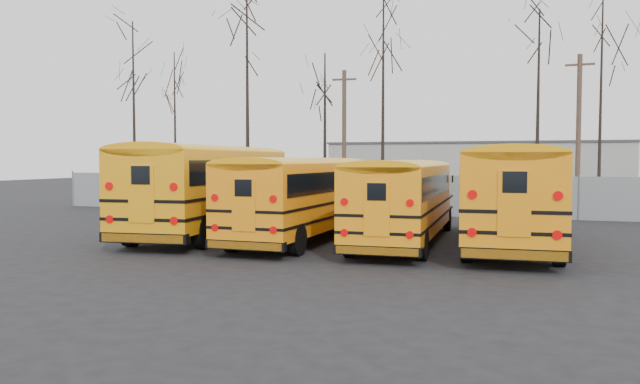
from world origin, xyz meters
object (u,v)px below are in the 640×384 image
(bus_c, at_px, (404,194))
(bus_d, at_px, (510,187))
(utility_pole_right, at_px, (578,131))
(bus_a, at_px, (214,181))
(utility_pole_left, at_px, (344,137))
(bus_b, at_px, (304,191))

(bus_c, bearing_deg, bus_d, 10.11)
(bus_d, bearing_deg, utility_pole_right, 76.36)
(bus_d, bearing_deg, bus_a, 177.98)
(bus_a, distance_m, utility_pole_left, 14.51)
(bus_a, xyz_separation_m, utility_pole_right, (13.79, 15.89, 2.39))
(bus_a, xyz_separation_m, bus_d, (10.57, 0.03, -0.08))
(utility_pole_right, bearing_deg, bus_d, -96.20)
(bus_a, relative_size, utility_pole_right, 1.44)
(utility_pole_left, height_order, utility_pole_right, utility_pole_right)
(bus_d, bearing_deg, bus_b, -175.66)
(bus_c, relative_size, utility_pole_left, 1.27)
(bus_c, relative_size, utility_pole_right, 1.19)
(utility_pole_left, bearing_deg, bus_a, -96.47)
(bus_c, height_order, bus_d, bus_d)
(bus_d, relative_size, utility_pole_left, 1.46)
(bus_d, xyz_separation_m, utility_pole_left, (-9.59, 14.29, 2.20))
(bus_c, distance_m, utility_pole_right, 17.99)
(bus_a, xyz_separation_m, bus_b, (3.83, -0.74, -0.27))
(bus_d, xyz_separation_m, utility_pole_right, (3.21, 15.86, 2.47))
(utility_pole_left, xyz_separation_m, utility_pole_right, (12.81, 1.57, 0.27))
(utility_pole_left, bearing_deg, utility_pole_right, 4.46)
(bus_b, distance_m, utility_pole_right, 19.57)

